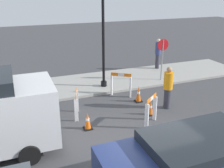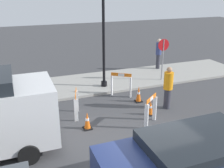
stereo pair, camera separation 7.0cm
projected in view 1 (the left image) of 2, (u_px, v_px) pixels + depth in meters
ground_plane at (143, 149)px, 8.09m from camera, size 60.00×60.00×0.00m
sidewalk_slab at (88, 84)px, 13.36m from camera, size 18.00×3.10×0.11m
streetlamp_post at (103, 10)px, 11.65m from camera, size 0.44×0.44×5.68m
stop_sign at (163, 53)px, 13.32m from camera, size 0.60×0.06×2.15m
barricade_0 at (151, 109)px, 9.36m from camera, size 0.72×0.61×1.09m
barricade_1 at (121, 84)px, 11.79m from camera, size 0.83×0.65×1.11m
barricade_2 at (76, 103)px, 9.95m from camera, size 0.36×0.87×1.03m
traffic_cone_0 at (139, 94)px, 11.31m from camera, size 0.30×0.30×0.71m
traffic_cone_1 at (151, 108)px, 10.17m from camera, size 0.30×0.30×0.58m
traffic_cone_2 at (88, 121)px, 9.12m from camera, size 0.30×0.30×0.64m
person_worker at (168, 87)px, 10.50m from camera, size 0.44×0.44×1.76m
person_pedestrian at (158, 53)px, 15.39m from camera, size 0.40×0.40×1.78m
parked_car_1 at (198, 162)px, 5.98m from camera, size 4.56×1.89×1.64m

